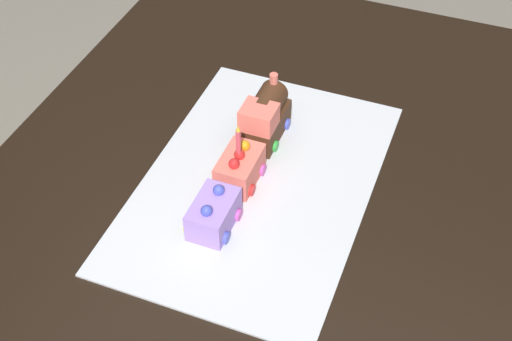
{
  "coord_description": "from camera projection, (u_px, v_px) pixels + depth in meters",
  "views": [
    {
      "loc": [
        0.82,
        0.32,
        1.66
      ],
      "look_at": [
        -0.01,
        -0.0,
        0.77
      ],
      "focal_mm": 49.15,
      "sensor_mm": 36.0,
      "label": 1
    }
  ],
  "objects": [
    {
      "name": "cake_board",
      "position": [
        256.0,
        183.0,
        1.28
      ],
      "size": [
        0.6,
        0.4,
        0.0
      ],
      "primitive_type": "cube",
      "color": "silver",
      "rests_on": "dining_table"
    },
    {
      "name": "dining_table",
      "position": [
        255.0,
        228.0,
        1.34
      ],
      "size": [
        1.4,
        1.0,
        0.74
      ],
      "color": "black",
      "rests_on": "ground"
    },
    {
      "name": "birthday_candle",
      "position": [
        238.0,
        139.0,
        1.21
      ],
      "size": [
        0.01,
        0.01,
        0.06
      ],
      "color": "#F24C59",
      "rests_on": "cake_car_tanker_coral"
    },
    {
      "name": "cake_car_tanker_coral",
      "position": [
        240.0,
        168.0,
        1.26
      ],
      "size": [
        0.1,
        0.08,
        0.07
      ],
      "color": "#F27260",
      "rests_on": "cake_board"
    },
    {
      "name": "cake_locomotive",
      "position": [
        265.0,
        117.0,
        1.33
      ],
      "size": [
        0.14,
        0.08,
        0.12
      ],
      "color": "#472816",
      "rests_on": "cake_board"
    },
    {
      "name": "cake_car_hopper_lavender",
      "position": [
        214.0,
        214.0,
        1.18
      ],
      "size": [
        0.1,
        0.08,
        0.07
      ],
      "color": "#AD84E0",
      "rests_on": "cake_board"
    }
  ]
}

